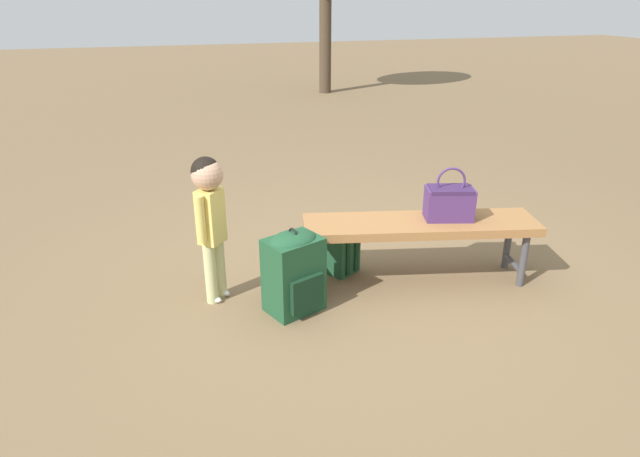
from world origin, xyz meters
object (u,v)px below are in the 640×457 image
(child_standing, at_px, (210,207))
(backpack_small, at_px, (343,250))
(backpack_large, at_px, (294,270))
(handbag, at_px, (449,202))
(park_bench, at_px, (420,228))

(child_standing, xyz_separation_m, backpack_small, (-0.93, -0.11, -0.47))
(child_standing, height_order, backpack_small, child_standing)
(backpack_large, height_order, backpack_small, backpack_large)
(handbag, height_order, child_standing, child_standing)
(park_bench, height_order, backpack_large, backpack_large)
(backpack_large, xyz_separation_m, backpack_small, (-0.47, -0.40, -0.11))
(child_standing, bearing_deg, handbag, 174.25)
(park_bench, relative_size, backpack_large, 2.89)
(handbag, distance_m, backpack_large, 1.18)
(child_standing, bearing_deg, backpack_large, 148.26)
(park_bench, distance_m, handbag, 0.27)
(child_standing, relative_size, backpack_small, 2.75)
(park_bench, xyz_separation_m, backpack_large, (0.94, 0.14, -0.11))
(handbag, bearing_deg, backpack_small, -22.24)
(park_bench, distance_m, backpack_small, 0.58)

